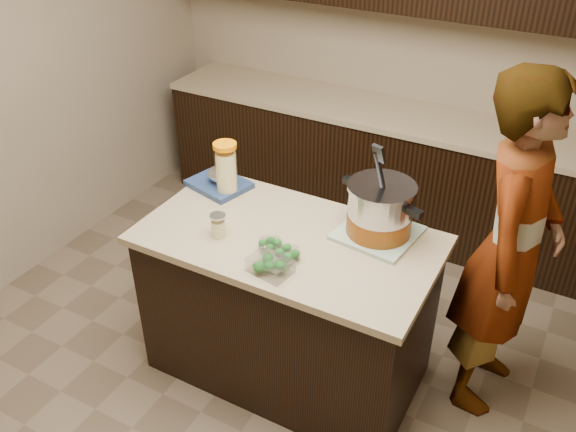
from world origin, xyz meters
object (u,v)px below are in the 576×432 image
island (288,306)px  lemonade_pitcher (226,172)px  stock_pot (380,212)px  person (510,251)px

island → lemonade_pitcher: 0.79m
stock_pot → person: 0.64m
stock_pot → person: (0.60, 0.17, -0.13)m
lemonade_pitcher → person: (1.46, 0.20, -0.14)m
person → lemonade_pitcher: bearing=100.8°
stock_pot → lemonade_pitcher: stock_pot is taller
person → island: bearing=115.0°
person → stock_pot: bearing=108.9°
stock_pot → lemonade_pitcher: (-0.86, -0.03, 0.01)m
lemonade_pitcher → stock_pot: bearing=1.8°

